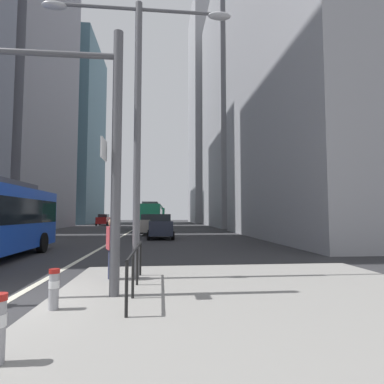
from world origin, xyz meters
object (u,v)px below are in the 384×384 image
traffic_signal_gantry (21,115)px  street_lamp_post (138,98)px  city_bus_red_receding (151,215)px  car_receding_far (160,226)px  bollard_right (54,287)px  car_receding_near (150,224)px  car_oncoming_mid (103,220)px  city_bus_red_distant (158,215)px  pedestrian_waiting (112,245)px

traffic_signal_gantry → street_lamp_post: 3.22m
city_bus_red_receding → car_receding_far: city_bus_red_receding is taller
bollard_right → street_lamp_post: bearing=64.1°
car_receding_near → street_lamp_post: size_ratio=0.53×
city_bus_red_receding → car_oncoming_mid: city_bus_red_receding is taller
traffic_signal_gantry → bollard_right: bearing=-38.7°
traffic_signal_gantry → bollard_right: 3.81m
city_bus_red_distant → pedestrian_waiting: (-0.86, -54.87, -0.77)m
car_receding_near → car_oncoming_mid: bearing=109.2°
car_receding_near → bollard_right: car_receding_near is taller
city_bus_red_receding → street_lamp_post: street_lamp_post is taller
pedestrian_waiting → car_oncoming_mid: bearing=100.4°
car_receding_far → bollard_right: (-1.96, -18.73, -0.42)m
car_receding_near → street_lamp_post: street_lamp_post is taller
city_bus_red_receding → car_oncoming_mid: bearing=119.5°
street_lamp_post → bollard_right: bearing=-115.9°
city_bus_red_receding → street_lamp_post: size_ratio=1.42×
car_receding_near → street_lamp_post: (0.33, -21.06, 4.29)m
car_oncoming_mid → car_receding_far: bearing=-72.1°
traffic_signal_gantry → pedestrian_waiting: size_ratio=3.75×
bollard_right → city_bus_red_receding: bearing=88.7°
car_receding_far → traffic_signal_gantry: 18.38m
car_receding_far → bollard_right: 18.84m
car_receding_far → bollard_right: size_ratio=5.54×
city_bus_red_distant → car_receding_near: 33.80m
city_bus_red_receding → car_receding_near: bearing=-88.9°
car_receding_far → pedestrian_waiting: bearing=-94.7°
car_receding_near → street_lamp_post: 21.49m
city_bus_red_distant → city_bus_red_receding: bearing=-91.8°
car_oncoming_mid → car_receding_near: same height
city_bus_red_receding → traffic_signal_gantry: traffic_signal_gantry is taller
city_bus_red_distant → car_receding_far: bearing=-89.3°
city_bus_red_distant → street_lamp_post: bearing=-90.2°
car_receding_near → traffic_signal_gantry: bearing=-95.2°
car_oncoming_mid → street_lamp_post: (9.19, -46.46, 4.29)m
pedestrian_waiting → bollard_right: bearing=-103.7°
city_bus_red_receding → city_bus_red_distant: size_ratio=1.05×
city_bus_red_distant → car_receding_near: (-0.54, -33.79, -0.85)m
car_oncoming_mid → traffic_signal_gantry: bearing=-82.0°
city_bus_red_distant → pedestrian_waiting: bearing=-90.9°
car_receding_near → car_receding_far: (0.99, -5.01, -0.00)m
street_lamp_post → bollard_right: street_lamp_post is taller
car_receding_near → traffic_signal_gantry: (-2.07, -22.87, 3.13)m
traffic_signal_gantry → street_lamp_post: (2.40, 1.81, 1.17)m
city_bus_red_distant → street_lamp_post: 54.96m
bollard_right → car_receding_near: bearing=87.7°
city_bus_red_receding → car_receding_near: city_bus_red_receding is taller
car_receding_near → car_receding_far: 5.11m
traffic_signal_gantry → city_bus_red_distant: bearing=87.4°
bollard_right → pedestrian_waiting: size_ratio=0.45×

